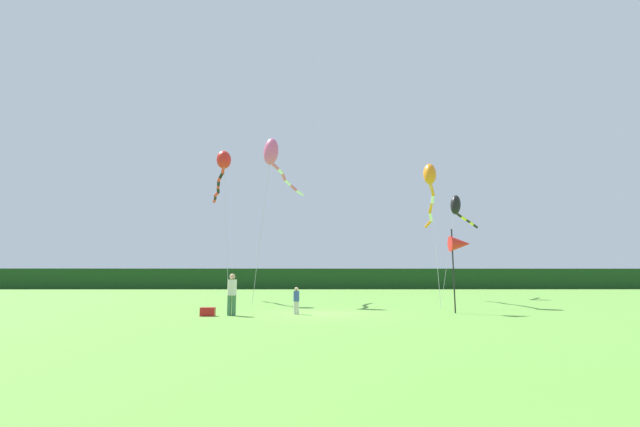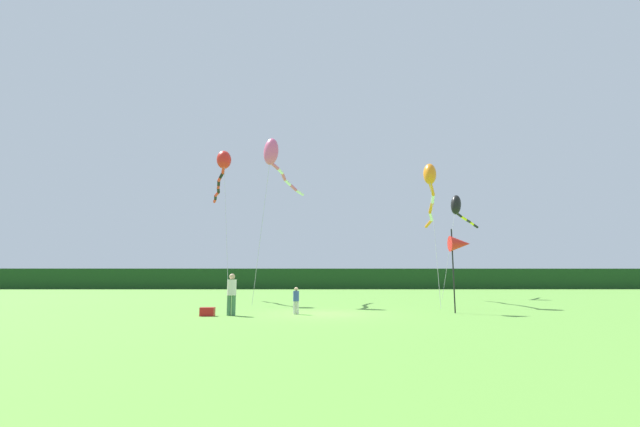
{
  "view_description": "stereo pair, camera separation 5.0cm",
  "coord_description": "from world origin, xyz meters",
  "px_view_note": "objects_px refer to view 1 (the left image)",
  "views": [
    {
      "loc": [
        -0.2,
        -18.5,
        1.47
      ],
      "look_at": [
        0.0,
        6.0,
        5.23
      ],
      "focal_mm": 23.97,
      "sensor_mm": 36.0,
      "label": 1
    },
    {
      "loc": [
        -0.15,
        -18.5,
        1.47
      ],
      "look_at": [
        0.0,
        6.0,
        5.23
      ],
      "focal_mm": 23.97,
      "sensor_mm": 36.0,
      "label": 2
    }
  ],
  "objects_px": {
    "kite_rainbow": "(273,156)",
    "banner_flag_pole": "(460,245)",
    "person_child": "(296,299)",
    "cooler_box": "(208,312)",
    "kite_orange": "(430,183)",
    "kite_red": "(223,165)",
    "person_adult": "(232,292)",
    "kite_black": "(457,207)"
  },
  "relations": [
    {
      "from": "person_child",
      "to": "kite_orange",
      "type": "xyz_separation_m",
      "value": [
        7.78,
        7.1,
        6.65
      ]
    },
    {
      "from": "cooler_box",
      "to": "kite_red",
      "type": "bearing_deg",
      "value": 100.58
    },
    {
      "from": "person_child",
      "to": "kite_orange",
      "type": "relative_size",
      "value": 0.11
    },
    {
      "from": "cooler_box",
      "to": "kite_orange",
      "type": "distance_m",
      "value": 15.52
    },
    {
      "from": "kite_red",
      "to": "cooler_box",
      "type": "bearing_deg",
      "value": -79.42
    },
    {
      "from": "kite_black",
      "to": "kite_red",
      "type": "height_order",
      "value": "kite_red"
    },
    {
      "from": "banner_flag_pole",
      "to": "kite_red",
      "type": "height_order",
      "value": "kite_red"
    },
    {
      "from": "person_child",
      "to": "kite_rainbow",
      "type": "xyz_separation_m",
      "value": [
        -1.88,
        7.69,
        8.49
      ]
    },
    {
      "from": "banner_flag_pole",
      "to": "kite_black",
      "type": "bearing_deg",
      "value": 71.63
    },
    {
      "from": "kite_orange",
      "to": "person_adult",
      "type": "bearing_deg",
      "value": -143.34
    },
    {
      "from": "kite_rainbow",
      "to": "kite_orange",
      "type": "bearing_deg",
      "value": -3.47
    },
    {
      "from": "kite_black",
      "to": "kite_orange",
      "type": "xyz_separation_m",
      "value": [
        -4.55,
        -8.86,
        -0.02
      ]
    },
    {
      "from": "kite_black",
      "to": "person_adult",
      "type": "bearing_deg",
      "value": -132.0
    },
    {
      "from": "cooler_box",
      "to": "kite_orange",
      "type": "bearing_deg",
      "value": 35.18
    },
    {
      "from": "banner_flag_pole",
      "to": "kite_red",
      "type": "bearing_deg",
      "value": 145.77
    },
    {
      "from": "person_child",
      "to": "kite_rainbow",
      "type": "relative_size",
      "value": 0.11
    },
    {
      "from": "person_child",
      "to": "kite_red",
      "type": "bearing_deg",
      "value": 120.54
    },
    {
      "from": "cooler_box",
      "to": "kite_rainbow",
      "type": "relative_size",
      "value": 0.06
    },
    {
      "from": "kite_red",
      "to": "kite_black",
      "type": "bearing_deg",
      "value": 21.29
    },
    {
      "from": "kite_black",
      "to": "kite_rainbow",
      "type": "bearing_deg",
      "value": -149.8
    },
    {
      "from": "person_child",
      "to": "kite_black",
      "type": "relative_size",
      "value": 0.13
    },
    {
      "from": "kite_red",
      "to": "kite_rainbow",
      "type": "bearing_deg",
      "value": -21.67
    },
    {
      "from": "person_child",
      "to": "banner_flag_pole",
      "type": "distance_m",
      "value": 7.6
    },
    {
      "from": "cooler_box",
      "to": "banner_flag_pole",
      "type": "relative_size",
      "value": 0.15
    },
    {
      "from": "person_child",
      "to": "kite_black",
      "type": "bearing_deg",
      "value": 52.31
    },
    {
      "from": "person_adult",
      "to": "kite_red",
      "type": "bearing_deg",
      "value": 105.86
    },
    {
      "from": "kite_rainbow",
      "to": "banner_flag_pole",
      "type": "bearing_deg",
      "value": -38.25
    },
    {
      "from": "kite_black",
      "to": "kite_rainbow",
      "type": "xyz_separation_m",
      "value": [
        -14.21,
        -8.27,
        1.83
      ]
    },
    {
      "from": "person_adult",
      "to": "person_child",
      "type": "height_order",
      "value": "person_adult"
    },
    {
      "from": "kite_red",
      "to": "kite_orange",
      "type": "bearing_deg",
      "value": -8.51
    },
    {
      "from": "cooler_box",
      "to": "banner_flag_pole",
      "type": "bearing_deg",
      "value": 7.33
    },
    {
      "from": "cooler_box",
      "to": "banner_flag_pole",
      "type": "height_order",
      "value": "banner_flag_pole"
    },
    {
      "from": "kite_rainbow",
      "to": "kite_red",
      "type": "xyz_separation_m",
      "value": [
        -3.47,
        1.38,
        -0.23
      ]
    },
    {
      "from": "person_child",
      "to": "person_adult",
      "type": "bearing_deg",
      "value": -166.52
    },
    {
      "from": "cooler_box",
      "to": "kite_red",
      "type": "xyz_separation_m",
      "value": [
        -1.85,
        9.92,
        8.72
      ]
    },
    {
      "from": "banner_flag_pole",
      "to": "person_adult",
      "type": "bearing_deg",
      "value": -173.31
    },
    {
      "from": "person_adult",
      "to": "kite_rainbow",
      "type": "relative_size",
      "value": 0.16
    },
    {
      "from": "kite_rainbow",
      "to": "cooler_box",
      "type": "bearing_deg",
      "value": -100.75
    },
    {
      "from": "kite_orange",
      "to": "kite_red",
      "type": "xyz_separation_m",
      "value": [
        -13.13,
        1.97,
        1.62
      ]
    },
    {
      "from": "person_adult",
      "to": "kite_rainbow",
      "type": "xyz_separation_m",
      "value": [
        0.72,
        8.31,
        8.18
      ]
    },
    {
      "from": "kite_black",
      "to": "kite_rainbow",
      "type": "distance_m",
      "value": 16.54
    },
    {
      "from": "person_adult",
      "to": "person_child",
      "type": "distance_m",
      "value": 2.69
    }
  ]
}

